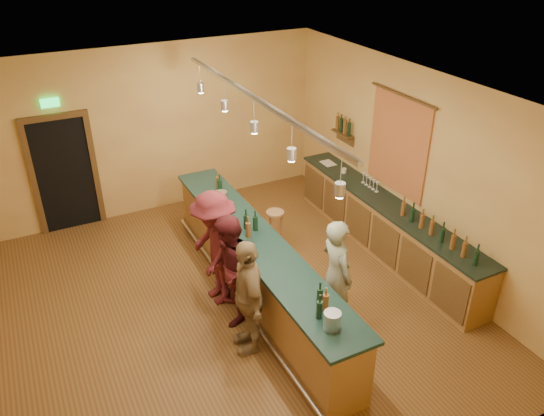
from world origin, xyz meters
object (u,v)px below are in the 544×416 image
customer_c (215,248)px  customer_b (248,296)px  back_counter (385,226)px  bartender (336,274)px  bar_stool (275,219)px  tasting_bar (257,264)px  customer_a (229,271)px

customer_c → customer_b: bearing=-5.3°
back_counter → customer_b: customer_b is taller
bartender → customer_b: (-1.28, 0.10, 0.00)m
back_counter → bar_stool: bearing=146.9°
bartender → customer_b: size_ratio=1.00×
bartender → customer_b: bearing=85.2°
tasting_bar → bartender: bartender is taller
back_counter → tasting_bar: size_ratio=0.89×
tasting_bar → customer_b: size_ratio=3.05×
back_counter → customer_b: bearing=-160.5°
back_counter → customer_b: size_ratio=2.72×
back_counter → tasting_bar: 2.52m
tasting_bar → customer_b: 1.08m
customer_b → back_counter: bearing=119.8°
tasting_bar → customer_c: size_ratio=2.83×
customer_a → bar_stool: customer_a is taller
tasting_bar → bar_stool: (0.93, 1.21, -0.10)m
customer_a → customer_c: customer_c is taller
customer_a → bar_stool: 2.12m
tasting_bar → customer_a: (-0.55, -0.27, 0.22)m
back_counter → customer_c: 3.09m
back_counter → bartender: bearing=-146.4°
tasting_bar → back_counter: bearing=4.1°
tasting_bar → customer_a: size_ratio=3.07×
back_counter → bar_stool: size_ratio=6.96×
tasting_bar → customer_b: (-0.55, -0.90, 0.23)m
back_counter → bar_stool: (-1.58, 1.03, 0.02)m
tasting_bar → customer_a: 0.65m
customer_b → customer_c: size_ratio=0.93×
customer_b → bar_stool: size_ratio=2.55×
tasting_bar → customer_b: bearing=-121.3°
bar_stool → customer_a: bearing=-135.0°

